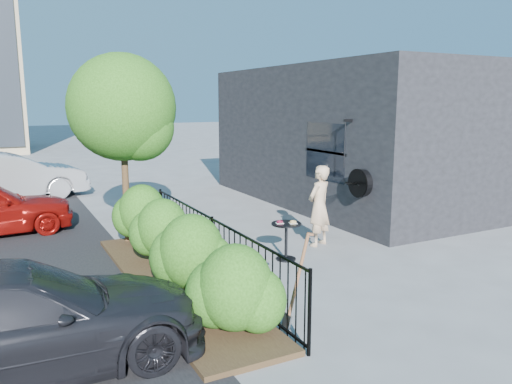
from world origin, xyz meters
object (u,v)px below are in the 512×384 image
car_silver (9,177)px  car_darkgrey (13,321)px  patio_tree (126,114)px  woman (319,206)px  cafe_table (286,234)px  shovel (296,287)px

car_silver → car_darkgrey: bearing=170.4°
patio_tree → car_darkgrey: (-2.41, -4.57, -2.13)m
woman → car_silver: bearing=-78.9°
patio_tree → cafe_table: (2.39, -2.45, -2.26)m
car_silver → woman: bearing=-154.4°
cafe_table → shovel: size_ratio=0.58×
patio_tree → woman: 4.43m
patio_tree → cafe_table: patio_tree is taller
car_silver → cafe_table: bearing=-161.4°
cafe_table → woman: size_ratio=0.45×
shovel → car_darkgrey: (-3.39, 0.48, 0.04)m
cafe_table → car_darkgrey: (-4.80, -2.13, 0.13)m
car_darkgrey → patio_tree: bearing=-27.8°
cafe_table → patio_tree: bearing=134.4°
patio_tree → car_silver: bearing=108.4°
cafe_table → woman: bearing=25.3°
shovel → car_silver: car_silver is taller
car_silver → car_darkgrey: size_ratio=1.03×
patio_tree → cafe_table: size_ratio=5.09×
patio_tree → shovel: bearing=-79.0°
car_darkgrey → cafe_table: bearing=-66.2°
woman → car_darkgrey: (-5.91, -2.66, -0.23)m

